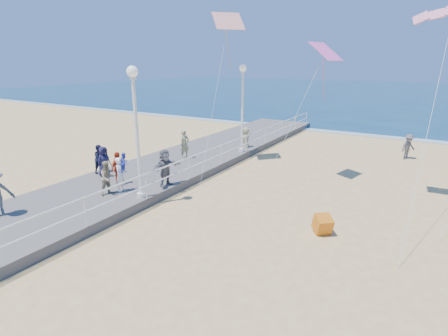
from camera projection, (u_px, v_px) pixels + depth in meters
The scene contains 20 objects.
ground at pixel (256, 237), 12.18m from camera, with size 160.00×160.00×0.00m, color #DEB974.
ocean at pixel (406, 94), 65.63m from camera, with size 160.00×90.00×0.05m, color #0C304C.
surf_line at pixel (363, 135), 29.03m from camera, with size 160.00×1.20×0.04m, color silver.
boardwalk at pixel (107, 192), 15.78m from camera, with size 5.00×44.00×0.40m, color slate.
railing at pixel (146, 179), 14.28m from camera, with size 0.05×42.00×0.55m.
lamp_post_mid at pixel (136, 120), 13.72m from camera, with size 0.44×0.44×5.32m.
lamp_post_far at pixel (243, 100), 21.13m from camera, with size 0.44×0.44×5.32m.
woman_holding_toddler at pixel (120, 175), 15.12m from camera, with size 0.56×0.37×1.53m, color white.
toddler_held at pixel (125, 163), 15.01m from camera, with size 0.43×0.34×0.89m, color blue.
spectator_1 at pixel (108, 178), 14.81m from camera, with size 0.71×0.56×1.47m, color #9C8D6B.
spectator_3 at pixel (118, 168), 16.05m from camera, with size 0.90×0.37×1.53m, color #BA3217.
spectator_4 at pixel (104, 162), 17.13m from camera, with size 0.74×0.48×1.51m, color #1E1C3E.
spectator_5 at pixel (165, 168), 15.82m from camera, with size 1.58×0.50×1.71m, color slate.
spectator_6 at pixel (185, 144), 20.33m from camera, with size 0.61×0.40×1.68m, color #919164.
spectator_7 at pixel (100, 159), 17.75m from camera, with size 0.71×0.55×1.45m, color #161831.
beach_walker_a at pixel (408, 147), 21.70m from camera, with size 1.02×0.59×1.58m, color #55555A.
beach_walker_c at pixel (246, 140), 23.18m from camera, with size 0.84×0.55×1.72m, color tan.
box_kite at pixel (323, 226), 12.33m from camera, with size 0.55×0.55×0.60m, color red.
kite_diamond_pink at pixel (326, 51), 16.21m from camera, with size 1.41×1.41×0.02m, color #EE57B8.
kite_diamond_redwhite at pixel (228, 21), 18.96m from camera, with size 1.60×1.60×0.02m, color red.
Camera 1 is at (4.62, -9.99, 5.86)m, focal length 28.00 mm.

